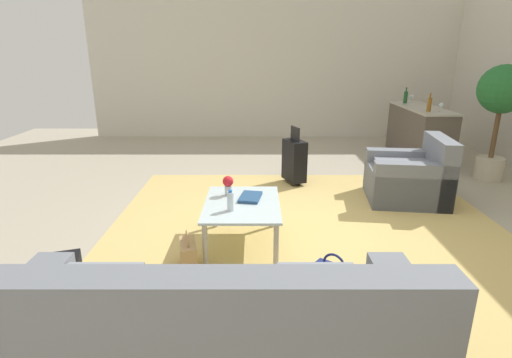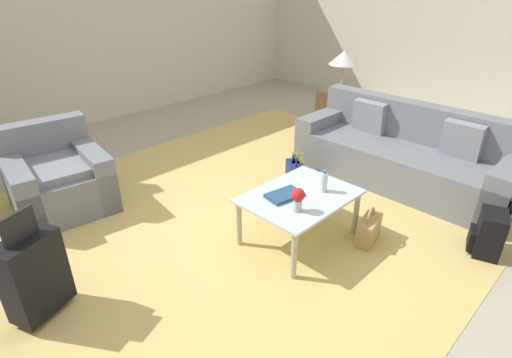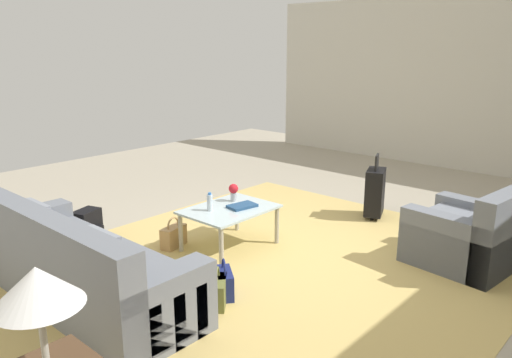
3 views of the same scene
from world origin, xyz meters
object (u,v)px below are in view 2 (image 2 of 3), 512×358
coffee_table (300,201)px  water_bottle (324,182)px  suitcase_black (34,274)px  handbag_olive (297,166)px  armchair (57,180)px  flower_vase (298,198)px  side_table (339,109)px  couch (404,156)px  table_lamp (344,59)px  coffee_table_book (284,195)px  backpack_black (488,234)px  handbag_navy (294,172)px  handbag_tan (369,229)px

coffee_table → water_bottle: water_bottle is taller
suitcase_black → handbag_olive: bearing=2.6°
armchair → flower_vase: bearing=-65.2°
flower_vase → handbag_olive: size_ratio=0.57×
side_table → handbag_olive: (-1.80, -0.66, -0.17)m
couch → flower_vase: size_ratio=11.91×
couch → table_lamp: (1.01, 1.60, 0.77)m
coffee_table_book → suitcase_black: suitcase_black is taller
armchair → backpack_black: bearing=-56.5°
suitcase_black → coffee_table_book: bearing=-18.3°
handbag_olive → backpack_black: size_ratio=0.89×
suitcase_black → armchair: bearing=64.3°
handbag_navy → handbag_olive: size_ratio=1.00×
flower_vase → suitcase_black: 1.99m
handbag_navy → flower_vase: bearing=-139.4°
handbag_navy → side_table: bearing=20.7°
armchair → backpack_black: 4.15m
couch → backpack_black: couch is taller
coffee_table_book → backpack_black: (1.12, -1.37, -0.29)m
handbag_tan → side_table: bearing=39.7°
coffee_table_book → water_bottle: bearing=-19.3°
water_bottle → table_lamp: (2.60, 1.60, 0.52)m
coffee_table → handbag_olive: coffee_table is taller
coffee_table → suitcase_black: size_ratio=1.16×
couch → backpack_black: 1.44m
armchair → handbag_olive: size_ratio=2.95×
coffee_table_book → handbag_navy: size_ratio=0.87×
handbag_olive → couch: bearing=-49.7°
table_lamp → handbag_olive: 2.14m
side_table → handbag_navy: bearing=-159.3°
table_lamp → handbag_tan: bearing=-140.3°
coffee_table_book → backpack_black: coffee_table_book is taller
water_bottle → table_lamp: 3.10m
couch → handbag_olive: (-0.80, 0.94, -0.18)m
coffee_table → backpack_black: (1.00, -1.29, -0.21)m
flower_vase → side_table: bearing=28.7°
side_table → handbag_olive: side_table is taller
handbag_olive → handbag_tan: bearing=-113.8°
water_bottle → handbag_tan: (0.22, -0.38, -0.43)m
coffee_table → backpack_black: 1.64m
suitcase_black → handbag_olive: suitcase_black is taller
handbag_olive → side_table: bearing=20.1°
armchair → flower_vase: size_ratio=5.14×
coffee_table_book → flower_vase: 0.27m
coffee_table_book → side_table: (2.92, 1.42, -0.18)m
couch → handbag_olive: size_ratio=6.82×
coffee_table → water_bottle: bearing=-26.6°
handbag_tan → handbag_olive: same height
side_table → table_lamp: bearing=180.0°
handbag_tan → coffee_table_book: bearing=133.8°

